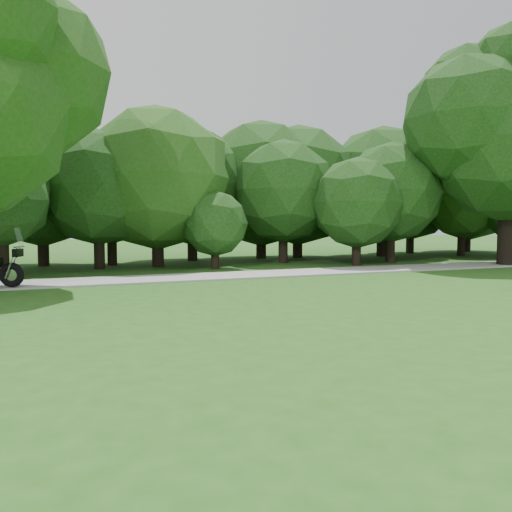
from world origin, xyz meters
TOP-DOWN VIEW (x-y plane):
  - ground at (0.00, 0.00)m, footprint 100.00×100.00m
  - walkway at (0.00, 8.00)m, footprint 60.00×2.20m
  - tree_line at (0.84, 14.72)m, footprint 39.87×12.30m
  - big_tree_east at (10.46, 7.87)m, footprint 9.07×6.89m

SIDE VIEW (x-z plane):
  - ground at x=0.00m, z-range 0.00..0.00m
  - walkway at x=0.00m, z-range 0.00..0.06m
  - tree_line at x=0.84m, z-range -0.05..7.37m
  - big_tree_east at x=10.46m, z-range 0.80..11.26m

